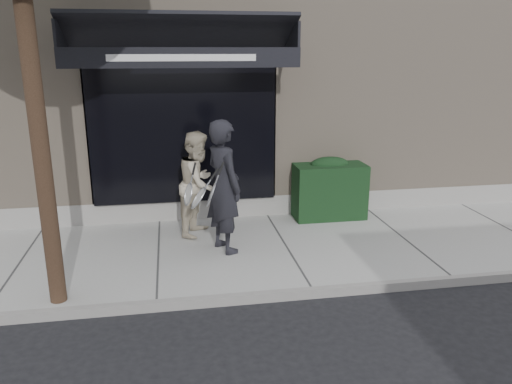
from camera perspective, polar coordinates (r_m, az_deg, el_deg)
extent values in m
plane|color=black|center=(8.07, 3.37, -6.84)|extent=(80.00, 80.00, 0.00)
cube|color=#9F9F99|center=(8.05, 3.38, -6.44)|extent=(20.00, 3.00, 0.12)
cube|color=gray|center=(6.69, 6.46, -11.34)|extent=(20.00, 0.10, 0.14)
cube|color=tan|center=(12.37, -1.84, 14.23)|extent=(14.00, 7.00, 5.50)
cube|color=gray|center=(9.55, 1.09, -1.56)|extent=(14.02, 0.42, 0.50)
cube|color=black|center=(8.89, -8.29, 7.23)|extent=(3.20, 0.30, 2.60)
cube|color=gray|center=(9.14, -18.46, 6.81)|extent=(0.08, 0.40, 2.60)
cube|color=gray|center=(9.22, 1.75, 7.70)|extent=(0.08, 0.40, 2.60)
cube|color=gray|center=(8.94, -8.68, 15.89)|extent=(3.36, 0.40, 0.12)
cube|color=black|center=(8.25, -8.62, 17.71)|extent=(3.60, 1.03, 0.55)
cube|color=black|center=(7.74, -8.39, 14.95)|extent=(3.60, 0.05, 0.30)
cube|color=white|center=(7.71, -8.38, 14.94)|extent=(2.20, 0.01, 0.10)
cube|color=black|center=(8.38, -21.36, 16.26)|extent=(0.04, 1.00, 0.45)
cube|color=black|center=(8.48, 4.08, 17.24)|extent=(0.04, 1.00, 0.45)
cube|color=black|center=(9.29, 8.30, 0.16)|extent=(1.30, 0.70, 1.00)
ellipsoid|color=black|center=(9.17, 8.42, 3.17)|extent=(0.71, 0.38, 0.27)
cylinder|color=black|center=(6.16, -23.76, 7.86)|extent=(0.20, 0.20, 4.80)
imported|color=black|center=(7.53, -3.69, 0.62)|extent=(0.75, 0.88, 2.03)
torus|color=silver|center=(7.24, -5.15, -0.34)|extent=(0.17, 0.32, 0.29)
cylinder|color=silver|center=(7.24, -5.15, -0.34)|extent=(0.13, 0.28, 0.25)
cylinder|color=silver|center=(7.24, -5.15, -0.34)|extent=(0.18, 0.04, 0.08)
cylinder|color=black|center=(7.24, -5.15, -0.34)|extent=(0.20, 0.06, 0.10)
torus|color=silver|center=(7.26, -6.59, -0.67)|extent=(0.21, 0.31, 0.26)
cylinder|color=silver|center=(7.26, -6.59, -0.67)|extent=(0.17, 0.28, 0.22)
cylinder|color=silver|center=(7.26, -6.59, -0.67)|extent=(0.16, 0.03, 0.12)
cylinder|color=black|center=(7.26, -6.59, -0.67)|extent=(0.18, 0.04, 0.14)
imported|color=beige|center=(8.31, -6.56, 0.98)|extent=(0.95, 1.04, 1.74)
torus|color=silver|center=(7.97, -7.75, -0.25)|extent=(0.17, 0.32, 0.30)
cylinder|color=silver|center=(7.97, -7.75, -0.25)|extent=(0.14, 0.28, 0.26)
cylinder|color=silver|center=(7.97, -7.75, -0.25)|extent=(0.18, 0.06, 0.07)
cylinder|color=black|center=(7.97, -7.75, -0.25)|extent=(0.20, 0.08, 0.08)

